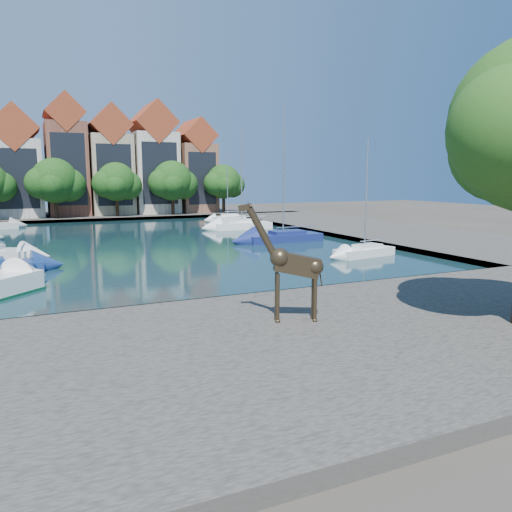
{
  "coord_description": "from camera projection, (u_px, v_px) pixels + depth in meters",
  "views": [
    {
      "loc": [
        -9.43,
        -21.52,
        6.08
      ],
      "look_at": [
        -0.51,
        -2.0,
        2.64
      ],
      "focal_mm": 35.0,
      "sensor_mm": 36.0,
      "label": 1
    }
  ],
  "objects": [
    {
      "name": "sailboat_right_a",
      "position": [
        364.0,
        250.0,
        37.72
      ],
      "size": [
        5.15,
        2.54,
        8.7
      ],
      "color": "white",
      "rests_on": "water_basin"
    },
    {
      "name": "townhouse_west_inner",
      "position": [
        17.0,
        167.0,
        68.98
      ],
      "size": [
        6.43,
        9.18,
        15.15
      ],
      "color": "beige",
      "rests_on": "far_quay"
    },
    {
      "name": "far_tree_far_east",
      "position": [
        224.0,
        183.0,
        76.13
      ],
      "size": [
        6.76,
        5.2,
        7.36
      ],
      "color": "#332114",
      "rests_on": "far_quay"
    },
    {
      "name": "townhouse_east_mid",
      "position": [
        153.0,
        163.0,
        76.65
      ],
      "size": [
        6.43,
        9.18,
        16.65
      ],
      "color": "beige",
      "rests_on": "far_quay"
    },
    {
      "name": "sailboat_right_b",
      "position": [
        283.0,
        236.0,
        46.35
      ],
      "size": [
        7.29,
        2.66,
        12.32
      ],
      "color": "navy",
      "rests_on": "water_basin"
    },
    {
      "name": "far_quay",
      "position": [
        98.0,
        216.0,
        74.42
      ],
      "size": [
        60.0,
        16.0,
        0.5
      ],
      "primitive_type": "cube",
      "color": "#4E4B44",
      "rests_on": "ground"
    },
    {
      "name": "townhouse_center",
      "position": [
        66.0,
        160.0,
        71.48
      ],
      "size": [
        5.44,
        9.18,
        16.93
      ],
      "color": "brown",
      "rests_on": "far_quay"
    },
    {
      "name": "far_tree_mid_east",
      "position": [
        117.0,
        183.0,
        69.56
      ],
      "size": [
        7.02,
        5.4,
        7.52
      ],
      "color": "#332114",
      "rests_on": "far_quay"
    },
    {
      "name": "far_tree_east",
      "position": [
        173.0,
        182.0,
        72.83
      ],
      "size": [
        7.54,
        5.8,
        7.84
      ],
      "color": "#332114",
      "rests_on": "far_quay"
    },
    {
      "name": "far_tree_mid_west",
      "position": [
        55.0,
        182.0,
        66.26
      ],
      "size": [
        7.8,
        6.0,
        8.0
      ],
      "color": "#332114",
      "rests_on": "far_quay"
    },
    {
      "name": "ground",
      "position": [
        248.0,
        303.0,
        24.16
      ],
      "size": [
        160.0,
        160.0,
        0.0
      ],
      "primitive_type": "plane",
      "color": "#38332B",
      "rests_on": "ground"
    },
    {
      "name": "townhouse_east_end",
      "position": [
        194.0,
        170.0,
        79.48
      ],
      "size": [
        5.44,
        9.18,
        14.43
      ],
      "color": "brown",
      "rests_on": "far_quay"
    },
    {
      "name": "sailboat_right_c",
      "position": [
        242.0,
        224.0,
        57.28
      ],
      "size": [
        6.78,
        2.43,
        11.57
      ],
      "color": "white",
      "rests_on": "water_basin"
    },
    {
      "name": "water_basin",
      "position": [
        143.0,
        243.0,
        45.71
      ],
      "size": [
        38.0,
        50.0,
        0.08
      ],
      "primitive_type": "cube",
      "color": "black",
      "rests_on": "ground"
    },
    {
      "name": "giraffe_statue",
      "position": [
        291.0,
        264.0,
        19.13
      ],
      "size": [
        3.11,
        1.41,
        4.58
      ],
      "color": "#372B1B",
      "rests_on": "near_quay"
    },
    {
      "name": "right_quay",
      "position": [
        366.0,
        229.0,
        55.93
      ],
      "size": [
        14.0,
        52.0,
        0.5
      ],
      "primitive_type": "cube",
      "color": "#4E4B44",
      "rests_on": "ground"
    },
    {
      "name": "near_quay",
      "position": [
        327.0,
        341.0,
        17.84
      ],
      "size": [
        50.0,
        14.0,
        0.5
      ],
      "primitive_type": "cube",
      "color": "#4E4B44",
      "rests_on": "ground"
    },
    {
      "name": "townhouse_east_inner",
      "position": [
        109.0,
        165.0,
        74.04
      ],
      "size": [
        5.94,
        9.18,
        15.79
      ],
      "color": "tan",
      "rests_on": "far_quay"
    },
    {
      "name": "sailboat_right_d",
      "position": [
        228.0,
        217.0,
        67.17
      ],
      "size": [
        4.87,
        1.88,
        9.95
      ],
      "color": "white",
      "rests_on": "water_basin"
    }
  ]
}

